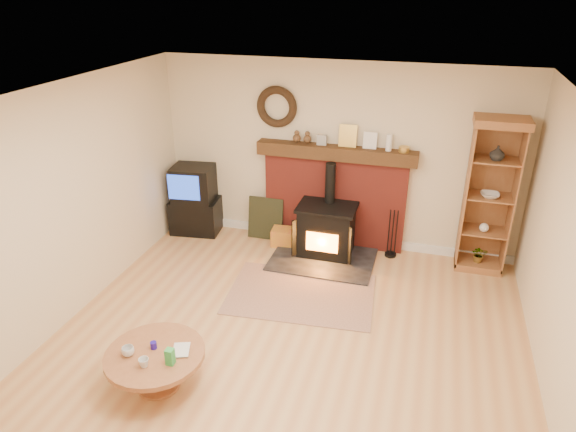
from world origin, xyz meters
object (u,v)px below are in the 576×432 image
(coffee_table, at_px, (155,359))
(wood_stove, at_px, (326,232))
(tv_unit, at_px, (195,201))
(curio_cabinet, at_px, (489,196))

(coffee_table, bearing_deg, wood_stove, 71.71)
(tv_unit, relative_size, coffee_table, 1.12)
(wood_stove, bearing_deg, coffee_table, -108.29)
(wood_stove, relative_size, coffee_table, 1.51)
(tv_unit, distance_m, curio_cabinet, 4.14)
(coffee_table, bearing_deg, curio_cabinet, 47.00)
(tv_unit, distance_m, coffee_table, 3.34)
(wood_stove, relative_size, tv_unit, 1.34)
(curio_cabinet, height_order, coffee_table, curio_cabinet)
(wood_stove, xyz_separation_m, curio_cabinet, (2.04, 0.28, 0.66))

